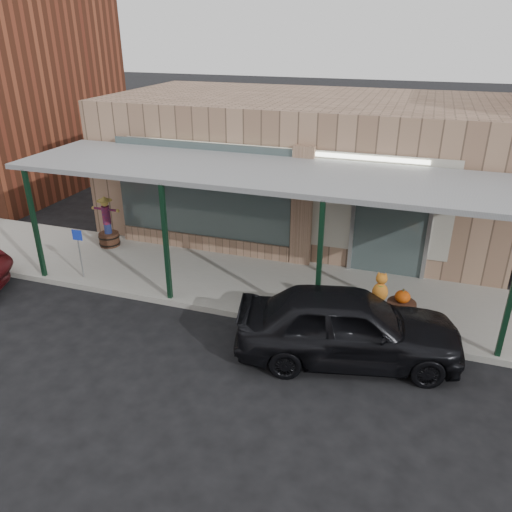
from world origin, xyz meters
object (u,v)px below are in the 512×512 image
(handicap_sign, at_px, (79,247))
(barrel_pumpkin, at_px, (401,308))
(barrel_scarecrow, at_px, (108,229))
(parked_sedan, at_px, (348,325))

(handicap_sign, bearing_deg, barrel_pumpkin, 1.26)
(barrel_scarecrow, relative_size, barrel_pumpkin, 1.84)
(barrel_scarecrow, distance_m, handicap_sign, 2.12)
(handicap_sign, height_order, parked_sedan, parked_sedan)
(barrel_scarecrow, height_order, parked_sedan, barrel_scarecrow)
(barrel_pumpkin, distance_m, parked_sedan, 1.89)
(handicap_sign, relative_size, parked_sedan, 0.28)
(barrel_scarecrow, height_order, barrel_pumpkin, barrel_scarecrow)
(parked_sedan, bearing_deg, barrel_scarecrow, 54.91)
(handicap_sign, xyz_separation_m, parked_sedan, (7.07, -1.07, -0.25))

